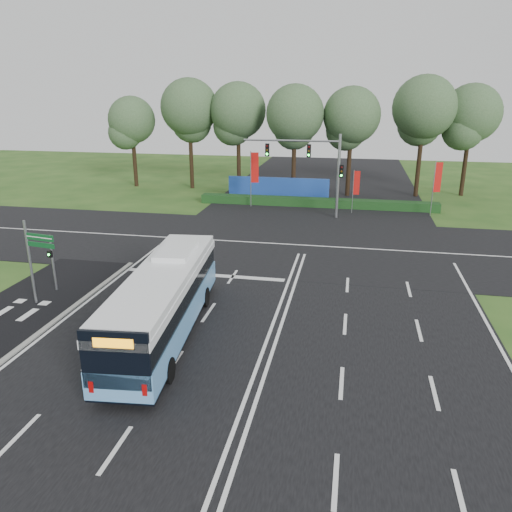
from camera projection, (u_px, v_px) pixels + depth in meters
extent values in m
plane|color=#264E1A|center=(275.00, 319.00, 23.81)|extent=(120.00, 120.00, 0.00)
cube|color=black|center=(275.00, 318.00, 23.80)|extent=(20.00, 120.00, 0.04)
cube|color=black|center=(302.00, 245.00, 34.97)|extent=(120.00, 14.00, 0.05)
cube|color=black|center=(1.00, 323.00, 23.30)|extent=(5.00, 18.00, 0.06)
cube|color=gray|center=(47.00, 327.00, 22.85)|extent=(0.25, 18.00, 0.12)
cube|color=#5D9BD8|center=(165.00, 314.00, 21.88)|extent=(3.49, 11.72, 1.06)
cube|color=black|center=(166.00, 324.00, 22.03)|extent=(3.46, 11.66, 0.29)
cube|color=black|center=(164.00, 294.00, 21.58)|extent=(3.37, 11.53, 0.91)
cube|color=white|center=(163.00, 282.00, 21.39)|extent=(3.49, 11.72, 0.34)
cube|color=white|center=(163.00, 274.00, 21.29)|extent=(3.39, 11.25, 0.34)
cube|color=white|center=(176.00, 251.00, 23.46)|extent=(1.80, 3.02, 0.24)
cube|color=black|center=(116.00, 361.00, 16.17)|extent=(2.33, 0.34, 2.12)
cube|color=orange|center=(113.00, 343.00, 15.92)|extent=(1.35, 0.19, 0.34)
cylinder|color=black|center=(162.00, 295.00, 25.24)|extent=(0.36, 1.02, 1.00)
cylinder|color=black|center=(205.00, 297.00, 25.03)|extent=(0.36, 1.02, 1.00)
cylinder|color=black|center=(110.00, 367.00, 18.70)|extent=(0.36, 1.02, 1.00)
cylinder|color=black|center=(169.00, 370.00, 18.49)|extent=(0.36, 1.02, 1.00)
cylinder|color=gray|center=(53.00, 263.00, 26.66)|extent=(0.13, 0.13, 3.14)
cube|color=black|center=(50.00, 254.00, 26.31)|extent=(0.29, 0.25, 0.36)
sphere|color=#19F233|center=(49.00, 255.00, 26.22)|extent=(0.13, 0.13, 0.13)
cylinder|color=gray|center=(30.00, 263.00, 24.84)|extent=(0.13, 0.13, 4.38)
cube|color=#0C471F|center=(39.00, 237.00, 24.11)|extent=(1.63, 0.32, 0.33)
cube|color=#0C471F|center=(41.00, 245.00, 24.24)|extent=(1.63, 0.32, 0.24)
cube|color=white|center=(39.00, 237.00, 24.08)|extent=(1.51, 0.26, 0.04)
cylinder|color=gray|center=(251.00, 179.00, 45.86)|extent=(0.08, 0.08, 5.12)
cube|color=#B5130F|center=(255.00, 168.00, 45.49)|extent=(0.68, 0.13, 2.73)
cylinder|color=gray|center=(353.00, 192.00, 43.47)|extent=(0.06, 0.06, 3.84)
cube|color=#B5130F|center=(357.00, 183.00, 43.18)|extent=(0.51, 0.08, 2.05)
cylinder|color=gray|center=(433.00, 189.00, 42.38)|extent=(0.07, 0.07, 4.73)
cube|color=#B5130F|center=(438.00, 177.00, 42.12)|extent=(0.60, 0.27, 2.53)
cylinder|color=gray|center=(338.00, 177.00, 41.41)|extent=(0.24, 0.24, 7.00)
cylinder|color=gray|center=(291.00, 141.00, 41.23)|extent=(8.00, 0.16, 0.16)
cube|color=black|center=(309.00, 151.00, 41.21)|extent=(0.32, 0.28, 1.05)
cube|color=black|center=(267.00, 150.00, 41.85)|extent=(0.32, 0.28, 1.05)
cube|color=black|center=(342.00, 171.00, 41.21)|extent=(0.32, 0.28, 1.05)
cube|color=#143714|center=(316.00, 203.00, 46.48)|extent=(22.00, 1.20, 0.80)
cube|color=#1D429D|center=(278.00, 189.00, 49.32)|extent=(10.00, 0.30, 2.20)
cylinder|color=black|center=(134.00, 155.00, 55.58)|extent=(0.44, 0.44, 6.91)
sphere|color=#324E2E|center=(132.00, 120.00, 54.37)|extent=(5.09, 5.09, 5.09)
cylinder|color=black|center=(191.00, 151.00, 54.27)|extent=(0.44, 0.44, 8.21)
sphere|color=#324E2E|center=(189.00, 107.00, 52.83)|extent=(6.05, 6.05, 6.05)
cylinder|color=black|center=(239.00, 153.00, 53.29)|extent=(0.44, 0.44, 7.93)
sphere|color=#324E2E|center=(238.00, 110.00, 51.90)|extent=(5.84, 5.84, 5.84)
cylinder|color=black|center=(294.00, 158.00, 50.22)|extent=(0.44, 0.44, 7.75)
sphere|color=#324E2E|center=(295.00, 114.00, 48.86)|extent=(5.71, 5.71, 5.71)
cylinder|color=black|center=(349.00, 159.00, 50.22)|extent=(0.44, 0.44, 7.61)
sphere|color=#324E2E|center=(352.00, 115.00, 48.89)|extent=(5.61, 5.61, 5.61)
cylinder|color=black|center=(420.00, 155.00, 49.83)|extent=(0.44, 0.44, 8.35)
sphere|color=#324E2E|center=(424.00, 107.00, 48.37)|extent=(6.15, 6.15, 6.15)
cylinder|color=black|center=(466.00, 157.00, 50.37)|extent=(0.44, 0.44, 7.80)
sphere|color=#324E2E|center=(472.00, 113.00, 49.01)|extent=(5.74, 5.74, 5.74)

